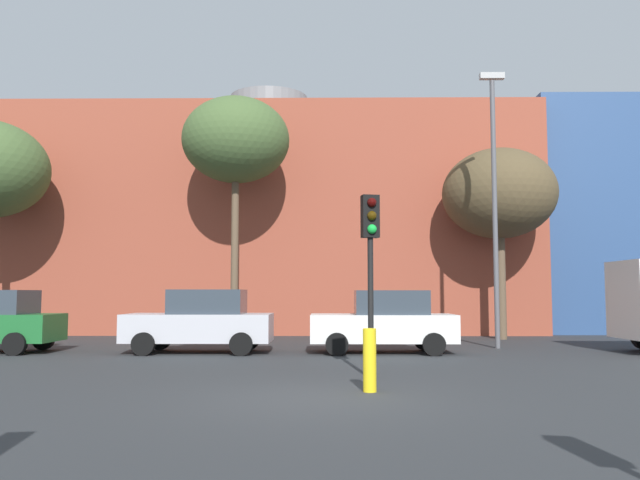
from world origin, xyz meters
The scene contains 9 objects.
ground_plane centered at (0.00, 0.00, 0.00)m, with size 200.00×200.00×0.00m, color #2D3033.
building_backdrop centered at (-2.91, 22.31, 5.12)m, with size 39.15×13.00×12.01m.
parked_car_1 centered at (-3.60, 8.28, 0.93)m, with size 4.30×2.11×1.87m.
parked_car_2 centered at (1.85, 8.28, 0.92)m, with size 4.25×2.08×1.84m.
traffic_light_island centered at (1.06, 2.45, 2.81)m, with size 0.40×0.39×3.82m.
bare_tree_0 centered at (6.83, 13.96, 5.59)m, with size 4.39×4.39×7.37m.
bare_tree_2 centered at (-3.36, 13.44, 7.59)m, with size 4.12×4.12×9.28m.
bollard_yellow_0 centered at (0.91, 0.66, 0.56)m, with size 0.24×0.24×1.13m, color yellow.
street_lamp centered at (5.60, 9.91, 5.04)m, with size 0.80×0.24×9.01m.
Camera 1 is at (0.14, -11.18, 1.77)m, focal length 36.61 mm.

